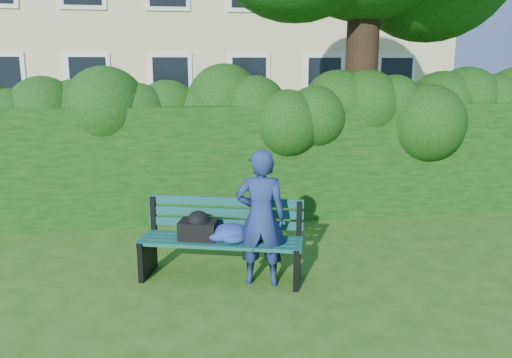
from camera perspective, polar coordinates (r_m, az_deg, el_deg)
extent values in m
plane|color=#2B5A15|center=(6.18, 0.84, -9.84)|extent=(80.00, 80.00, 0.00)
cube|color=white|center=(16.42, -26.98, 9.99)|extent=(1.30, 0.08, 1.60)
cube|color=black|center=(16.38, -27.03, 9.98)|extent=(1.05, 0.04, 1.35)
cube|color=white|center=(15.84, -18.59, 10.64)|extent=(1.30, 0.08, 1.60)
cube|color=black|center=(15.80, -18.61, 10.63)|extent=(1.05, 0.04, 1.35)
cube|color=white|center=(15.62, -9.73, 11.08)|extent=(1.30, 0.08, 1.60)
cube|color=black|center=(15.58, -9.73, 11.08)|extent=(1.05, 0.04, 1.35)
cube|color=white|center=(15.76, -0.80, 11.27)|extent=(1.30, 0.08, 1.60)
cube|color=black|center=(15.72, -0.78, 11.27)|extent=(1.05, 0.04, 1.35)
cube|color=white|center=(16.26, 7.77, 11.20)|extent=(1.30, 0.08, 1.60)
cube|color=black|center=(16.23, 7.81, 11.20)|extent=(1.05, 0.04, 1.35)
cube|color=white|center=(17.09, 15.66, 10.92)|extent=(1.30, 0.08, 1.60)
cube|color=black|center=(17.05, 15.71, 10.91)|extent=(1.05, 0.04, 1.35)
cube|color=black|center=(8.02, -1.71, 2.11)|extent=(10.00, 1.00, 1.80)
cylinder|color=black|center=(8.61, 11.94, 11.98)|extent=(0.53, 0.53, 4.61)
cube|color=#0D3D41|center=(5.51, -4.44, -7.72)|extent=(1.79, 0.61, 0.04)
cube|color=#0D3D41|center=(5.62, -4.18, -7.30)|extent=(1.79, 0.61, 0.04)
cube|color=#0D3D41|center=(5.73, -3.94, -6.90)|extent=(1.79, 0.61, 0.04)
cube|color=#0D3D41|center=(5.84, -3.70, -6.51)|extent=(1.79, 0.61, 0.04)
cube|color=#0D3D41|center=(5.87, -3.56, -5.06)|extent=(1.77, 0.55, 0.10)
cube|color=#0D3D41|center=(5.84, -3.56, -3.81)|extent=(1.77, 0.55, 0.10)
cube|color=#0D3D41|center=(5.82, -3.56, -2.56)|extent=(1.77, 0.55, 0.10)
cube|color=black|center=(5.98, -12.27, -8.66)|extent=(0.20, 0.50, 0.44)
cube|color=black|center=(6.07, -11.63, -4.01)|extent=(0.07, 0.07, 0.45)
cube|color=black|center=(5.86, -12.54, -6.82)|extent=(0.18, 0.42, 0.05)
cube|color=black|center=(5.65, 4.74, -9.68)|extent=(0.20, 0.50, 0.44)
cube|color=black|center=(5.75, 4.95, -4.73)|extent=(0.07, 0.07, 0.45)
cube|color=black|center=(5.52, 4.75, -7.76)|extent=(0.18, 0.42, 0.05)
cube|color=white|center=(5.68, -6.89, -6.82)|extent=(0.21, 0.18, 0.02)
cube|color=black|center=(5.69, -6.59, -5.76)|extent=(0.48, 0.39, 0.21)
imported|color=navy|center=(5.45, 0.56, -4.46)|extent=(0.62, 0.48, 1.52)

